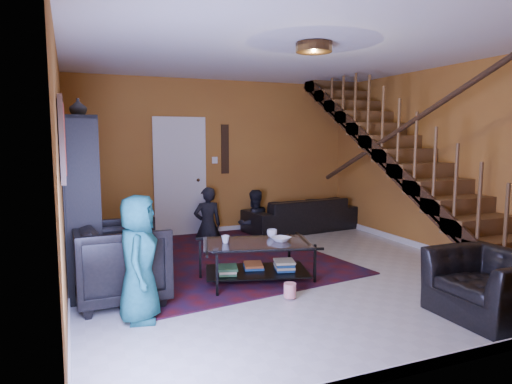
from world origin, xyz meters
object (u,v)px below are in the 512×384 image
Objects in this scene: armchair_left at (122,262)px; armchair_right at (489,286)px; bookshelf at (82,204)px; coffee_table at (257,259)px; sofa at (300,214)px.

armchair_right is at bearing -120.75° from armchair_left.
armchair_left reaches higher than armchair_right.
bookshelf is 2.24m from coffee_table.
armchair_right is 2.55m from coffee_table.
bookshelf reaches higher than armchair_left.
sofa reaches higher than coffee_table.
coffee_table is at bearing -23.20° from bookshelf.
armchair_right is 0.68× the size of coffee_table.
sofa is at bearing 52.59° from coffee_table.
coffee_table is at bearing -138.46° from armchair_right.
sofa is 2.16× the size of armchair_right.
armchair_left is (0.35, -0.92, -0.53)m from bookshelf.
coffee_table is (-1.94, -2.54, -0.02)m from sofa.
sofa is 4.41m from armchair_left.
sofa is at bearing 176.72° from armchair_right.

